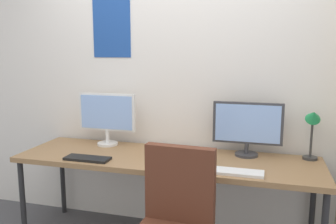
% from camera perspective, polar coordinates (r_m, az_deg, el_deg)
% --- Properties ---
extents(wall_back, '(4.75, 0.11, 2.60)m').
position_cam_1_polar(wall_back, '(3.08, 1.87, 5.01)').
color(wall_back, silver).
rests_on(wall_back, ground_plane).
extents(desk, '(2.35, 0.68, 0.74)m').
position_cam_1_polar(desk, '(2.80, -0.28, -8.24)').
color(desk, '#936D47').
rests_on(desk, ground_plane).
extents(monitor_left, '(0.52, 0.18, 0.46)m').
position_cam_1_polar(monitor_left, '(3.13, -9.81, -0.58)').
color(monitor_left, silver).
rests_on(monitor_left, desk).
extents(monitor_right, '(0.54, 0.18, 0.43)m').
position_cam_1_polar(monitor_right, '(2.83, 12.68, -2.28)').
color(monitor_right, '#38383D').
rests_on(monitor_right, desk).
extents(desk_lamp, '(0.11, 0.16, 0.42)m').
position_cam_1_polar(desk_lamp, '(2.85, 22.30, -1.86)').
color(desk_lamp, '#333333').
rests_on(desk_lamp, desk).
extents(keyboard_left, '(0.35, 0.13, 0.02)m').
position_cam_1_polar(keyboard_left, '(2.79, -12.86, -7.32)').
color(keyboard_left, black).
rests_on(keyboard_left, desk).
extents(keyboard_right, '(0.37, 0.13, 0.02)m').
position_cam_1_polar(keyboard_right, '(2.47, 10.93, -9.49)').
color(keyboard_right, silver).
rests_on(keyboard_right, desk).
extents(mouse_left_side, '(0.06, 0.10, 0.03)m').
position_cam_1_polar(mouse_left_side, '(2.62, 1.22, -8.05)').
color(mouse_left_side, silver).
rests_on(mouse_left_side, desk).
extents(mouse_right_side, '(0.06, 0.10, 0.03)m').
position_cam_1_polar(mouse_right_side, '(2.61, -0.13, -8.12)').
color(mouse_right_side, silver).
rests_on(mouse_right_side, desk).
extents(coffee_mug, '(0.11, 0.08, 0.09)m').
position_cam_1_polar(coffee_mug, '(2.64, 6.41, -7.29)').
color(coffee_mug, blue).
rests_on(coffee_mug, desk).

